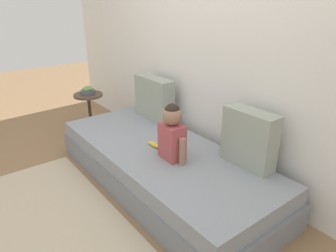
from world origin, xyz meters
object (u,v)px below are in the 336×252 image
(toddler, at_px, (172,132))
(banana, at_px, (154,145))
(fruit_bowl, at_px, (88,91))
(couch, at_px, (162,167))
(throw_pillow_left, at_px, (154,99))
(side_table, at_px, (89,103))
(throw_pillow_right, at_px, (249,138))

(toddler, relative_size, banana, 2.82)
(toddler, xyz_separation_m, fruit_bowl, (-1.76, 0.05, -0.06))
(couch, height_order, throw_pillow_left, throw_pillow_left)
(toddler, bearing_deg, side_table, 178.52)
(side_table, bearing_deg, couch, -0.53)
(toddler, height_order, fruit_bowl, toddler)
(couch, distance_m, throw_pillow_right, 0.85)
(toddler, bearing_deg, throw_pillow_right, 41.98)
(toddler, height_order, side_table, toddler)
(couch, xyz_separation_m, toddler, (0.19, -0.03, 0.42))
(couch, bearing_deg, banana, -156.99)
(throw_pillow_right, bearing_deg, side_table, -170.69)
(throw_pillow_right, xyz_separation_m, toddler, (-0.45, -0.41, 0.00))
(throw_pillow_right, height_order, fruit_bowl, throw_pillow_right)
(side_table, xyz_separation_m, fruit_bowl, (-0.00, -0.00, 0.16))
(throw_pillow_right, distance_m, banana, 0.85)
(side_table, relative_size, fruit_bowl, 2.78)
(toddler, xyz_separation_m, side_table, (-1.76, 0.05, -0.22))
(side_table, bearing_deg, fruit_bowl, -179.55)
(couch, relative_size, side_table, 4.72)
(throw_pillow_left, xyz_separation_m, toddler, (0.83, -0.41, 0.00))
(couch, distance_m, banana, 0.22)
(couch, bearing_deg, side_table, 179.47)
(throw_pillow_left, height_order, side_table, throw_pillow_left)
(throw_pillow_right, distance_m, side_table, 2.26)
(couch, bearing_deg, toddler, -9.29)
(couch, bearing_deg, fruit_bowl, 179.47)
(couch, height_order, banana, banana)
(throw_pillow_right, xyz_separation_m, side_table, (-2.22, -0.36, -0.22))
(banana, bearing_deg, throw_pillow_left, 144.50)
(throw_pillow_right, distance_m, fruit_bowl, 2.25)
(throw_pillow_left, height_order, fruit_bowl, throw_pillow_left)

